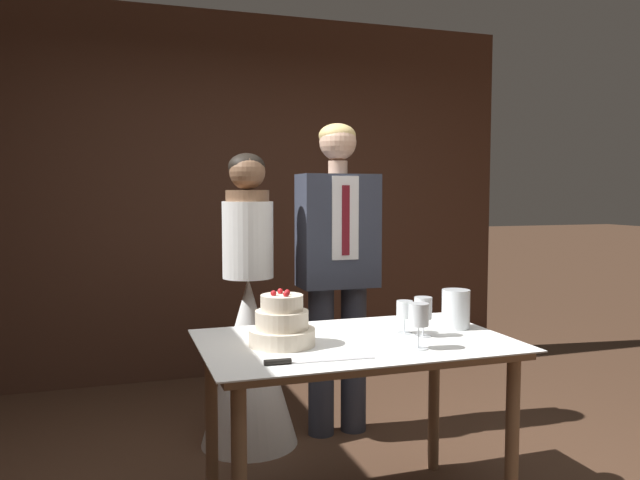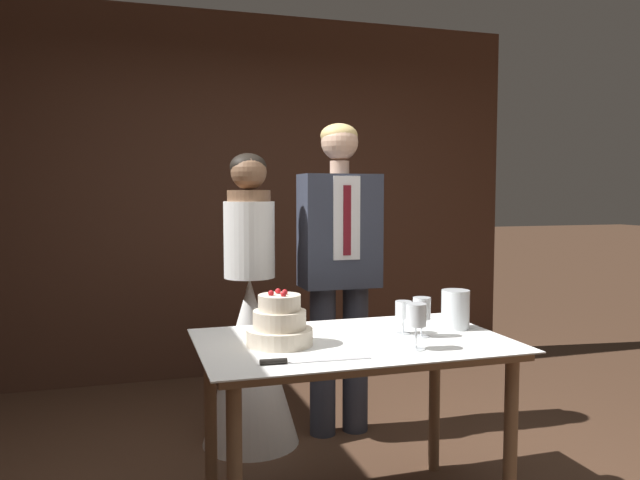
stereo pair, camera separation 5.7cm
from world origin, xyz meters
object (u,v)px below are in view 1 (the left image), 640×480
object	(u,v)px
cake_knife	(299,361)
hurricane_candle	(456,310)
wine_glass_middle	(405,311)
wine_glass_far	(423,310)
cake_table	(355,361)
tiered_cake	(282,325)
wine_glass_near	(419,317)
bride	(249,339)
groom	(338,259)

from	to	relation	value
cake_knife	hurricane_candle	xyz separation A→B (m)	(0.85, 0.34, 0.08)
wine_glass_middle	wine_glass_far	world-z (taller)	wine_glass_far
wine_glass_middle	cake_table	bearing A→B (deg)	-171.01
tiered_cake	wine_glass_middle	bearing A→B (deg)	3.68
cake_knife	hurricane_candle	distance (m)	0.92
wine_glass_near	wine_glass_far	size ratio (longest dim) A/B	1.07
wine_glass_middle	bride	bearing A→B (deg)	119.77
wine_glass_middle	hurricane_candle	bearing A→B (deg)	4.71
wine_glass_near	wine_glass_far	world-z (taller)	wine_glass_near
bride	groom	xyz separation A→B (m)	(0.52, -0.00, 0.43)
tiered_cake	groom	bearing A→B (deg)	58.18
cake_knife	wine_glass_middle	xyz separation A→B (m)	(0.58, 0.32, 0.09)
tiered_cake	hurricane_candle	bearing A→B (deg)	4.01
wine_glass_middle	groom	size ratio (longest dim) A/B	0.08
cake_knife	wine_glass_near	bearing A→B (deg)	9.15
wine_glass_far	tiered_cake	bearing A→B (deg)	176.12
cake_table	wine_glass_far	xyz separation A→B (m)	(0.30, -0.04, 0.21)
cake_knife	wine_glass_far	distance (m)	0.68
wine_glass_far	bride	bearing A→B (deg)	119.98
hurricane_candle	bride	xyz separation A→B (m)	(-0.78, 0.88, -0.28)
wine_glass_middle	hurricane_candle	world-z (taller)	hurricane_candle
cake_knife	wine_glass_middle	distance (m)	0.67
cake_table	groom	distance (m)	1.03
cake_table	groom	xyz separation A→B (m)	(0.26, 0.94, 0.33)
cake_knife	wine_glass_far	xyz separation A→B (m)	(0.63, 0.24, 0.11)
cake_table	tiered_cake	size ratio (longest dim) A/B	4.78
cake_knife	bride	bearing A→B (deg)	90.37
cake_knife	groom	distance (m)	1.37
wine_glass_near	groom	xyz separation A→B (m)	(0.08, 1.17, 0.11)
tiered_cake	bride	distance (m)	0.98
wine_glass_far	cake_knife	bearing A→B (deg)	-159.20
cake_table	wine_glass_near	size ratio (longest dim) A/B	7.09
wine_glass_near	wine_glass_middle	world-z (taller)	wine_glass_near
hurricane_candle	groom	bearing A→B (deg)	106.50
cake_knife	wine_glass_near	xyz separation A→B (m)	(0.51, 0.05, 0.12)
tiered_cake	cake_knife	bearing A→B (deg)	-92.53
hurricane_candle	tiered_cake	bearing A→B (deg)	-175.99
cake_table	wine_glass_middle	bearing A→B (deg)	8.99
bride	tiered_cake	bearing A→B (deg)	-93.37
cake_table	wine_glass_near	xyz separation A→B (m)	(0.18, -0.23, 0.22)
groom	tiered_cake	bearing A→B (deg)	-121.82
wine_glass_near	hurricane_candle	world-z (taller)	wine_glass_near
cake_table	cake_knife	bearing A→B (deg)	-139.83
cake_table	hurricane_candle	world-z (taller)	hurricane_candle
wine_glass_middle	hurricane_candle	xyz separation A→B (m)	(0.27, 0.02, -0.02)
cake_table	wine_glass_middle	world-z (taller)	wine_glass_middle
bride	hurricane_candle	bearing A→B (deg)	-48.17
tiered_cake	hurricane_candle	xyz separation A→B (m)	(0.84, 0.06, 0.00)
wine_glass_middle	wine_glass_far	bearing A→B (deg)	-57.75
wine_glass_far	groom	world-z (taller)	groom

